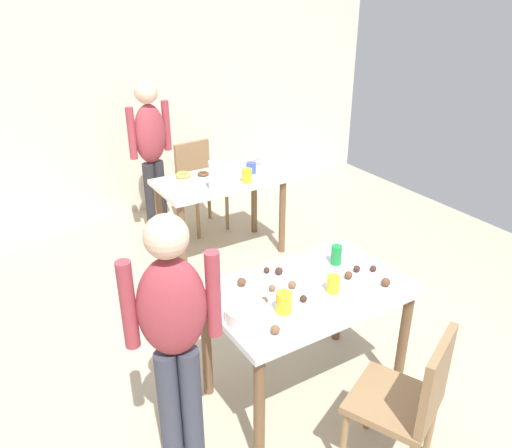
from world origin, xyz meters
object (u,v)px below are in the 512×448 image
object	(u,v)px
chair_near_table	(410,398)
chair_far_table	(199,180)
person_girl_near	(174,330)
person_adult_far	(151,148)
soda_can	(336,255)
mixing_bowl	(246,314)
pitcher_far	(216,176)
dining_table_far	(221,191)
dining_table_near	(307,305)

from	to	relation	value
chair_near_table	chair_far_table	distance (m)	3.23
person_girl_near	person_adult_far	xyz separation A→B (m)	(0.89, 2.56, 0.05)
person_girl_near	soda_can	bearing A→B (deg)	11.24
mixing_bowl	pitcher_far	world-z (taller)	pitcher_far
chair_near_table	pitcher_far	xyz separation A→B (m)	(0.16, 2.31, 0.38)
pitcher_far	chair_far_table	bearing A→B (deg)	73.94
dining_table_far	chair_far_table	bearing A→B (deg)	81.67
dining_table_near	soda_can	world-z (taller)	soda_can
soda_can	pitcher_far	distance (m)	1.45
soda_can	chair_far_table	bearing A→B (deg)	85.37
dining_table_far	mixing_bowl	distance (m)	2.07
chair_far_table	dining_table_near	bearing A→B (deg)	-101.51
chair_far_table	soda_can	world-z (taller)	soda_can
chair_near_table	person_adult_far	bearing A→B (deg)	90.80
chair_near_table	mixing_bowl	bearing A→B (deg)	128.88
person_adult_far	chair_near_table	bearing A→B (deg)	-89.20
chair_near_table	person_girl_near	size ratio (longest dim) A/B	0.60
chair_far_table	pitcher_far	xyz separation A→B (m)	(-0.26, -0.89, 0.38)
dining_table_near	pitcher_far	distance (m)	1.62
chair_near_table	pitcher_far	distance (m)	2.35
dining_table_near	mixing_bowl	distance (m)	0.48
person_adult_far	soda_can	world-z (taller)	person_adult_far
mixing_bowl	soda_can	bearing A→B (deg)	15.34
person_adult_far	mixing_bowl	bearing A→B (deg)	-100.81
dining_table_near	mixing_bowl	world-z (taller)	mixing_bowl
dining_table_near	dining_table_far	xyz separation A→B (m)	(0.41, 1.81, -0.01)
dining_table_far	mixing_bowl	world-z (taller)	mixing_bowl
dining_table_far	soda_can	distance (m)	1.69
dining_table_far	person_girl_near	size ratio (longest dim) A/B	0.77
pitcher_far	dining_table_near	bearing A→B (deg)	-98.90
person_girl_near	soda_can	distance (m)	1.19
person_adult_far	dining_table_far	bearing A→B (deg)	-60.73
person_girl_near	mixing_bowl	world-z (taller)	person_girl_near
soda_can	person_girl_near	bearing A→B (deg)	-168.76
chair_near_table	chair_far_table	size ratio (longest dim) A/B	1.00
chair_far_table	soda_can	size ratio (longest dim) A/B	7.13
person_girl_near	pitcher_far	distance (m)	2.01
dining_table_far	chair_near_table	distance (m)	2.56
dining_table_far	soda_can	size ratio (longest dim) A/B	9.11
mixing_bowl	chair_near_table	bearing A→B (deg)	-51.12
mixing_bowl	pitcher_far	distance (m)	1.80
soda_can	dining_table_near	bearing A→B (deg)	-156.29
dining_table_near	mixing_bowl	xyz separation A→B (m)	(-0.45, -0.07, 0.15)
person_girl_near	chair_near_table	bearing A→B (deg)	-34.21
dining_table_near	soda_can	xyz separation A→B (m)	(0.32, 0.14, 0.17)
chair_near_table	person_girl_near	bearing A→B (deg)	145.79
dining_table_near	person_girl_near	xyz separation A→B (m)	(-0.85, -0.09, 0.22)
person_girl_near	pitcher_far	world-z (taller)	person_girl_near
chair_far_table	pitcher_far	bearing A→B (deg)	-106.06
dining_table_far	mixing_bowl	xyz separation A→B (m)	(-0.85, -1.88, 0.16)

